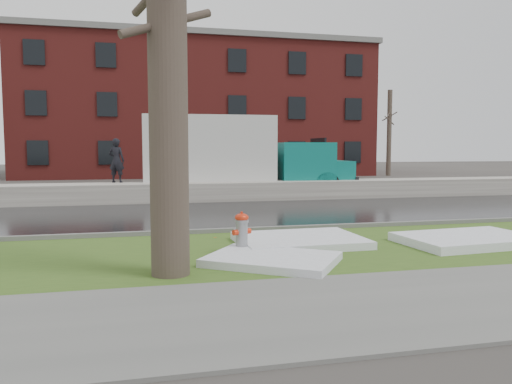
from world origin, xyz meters
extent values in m
plane|color=#47423D|center=(0.00, 0.00, 0.00)|extent=(120.00, 120.00, 0.00)
cube|color=#324E1A|center=(0.00, -1.25, 0.02)|extent=(60.00, 4.50, 0.04)
cube|color=slate|center=(0.00, -5.00, 0.03)|extent=(60.00, 3.00, 0.05)
cube|color=black|center=(0.00, 4.50, 0.01)|extent=(60.00, 7.00, 0.03)
cube|color=slate|center=(0.00, 13.00, 0.01)|extent=(60.00, 9.00, 0.03)
cube|color=slate|center=(0.00, 1.00, 0.07)|extent=(60.00, 0.15, 0.14)
cube|color=beige|center=(0.00, 8.70, 0.38)|extent=(60.00, 1.60, 0.75)
cube|color=maroon|center=(2.00, 30.00, 5.00)|extent=(26.00, 12.00, 10.00)
cylinder|color=brown|center=(-6.00, 26.00, 3.25)|extent=(0.36, 0.36, 6.50)
cylinder|color=brown|center=(-6.00, 26.00, 4.20)|extent=(0.84, 1.62, 0.73)
cylinder|color=brown|center=(-6.00, 26.00, 5.10)|extent=(1.08, 1.26, 0.66)
cylinder|color=brown|center=(-6.00, 26.00, 3.60)|extent=(1.40, 0.61, 0.63)
cylinder|color=brown|center=(16.00, 24.00, 3.25)|extent=(0.36, 0.36, 6.50)
cylinder|color=brown|center=(16.00, 24.00, 4.20)|extent=(0.84, 1.62, 0.73)
cylinder|color=brown|center=(16.00, 24.00, 5.10)|extent=(1.08, 1.26, 0.66)
cylinder|color=brown|center=(16.00, 24.00, 3.60)|extent=(1.40, 0.61, 0.63)
cylinder|color=gray|center=(-0.70, -1.46, 0.39)|extent=(0.30, 0.30, 0.70)
ellipsoid|color=red|center=(-0.70, -1.46, 0.74)|extent=(0.35, 0.35, 0.16)
cylinder|color=red|center=(-0.70, -1.46, 0.83)|extent=(0.07, 0.07, 0.05)
cylinder|color=red|center=(-0.83, -1.52, 0.46)|extent=(0.14, 0.14, 0.11)
cylinder|color=red|center=(-0.57, -1.41, 0.46)|extent=(0.14, 0.14, 0.11)
cylinder|color=gray|center=(-0.76, -1.33, 0.46)|extent=(0.17, 0.15, 0.14)
cylinder|color=brown|center=(-2.16, -2.82, 3.91)|extent=(0.68, 0.68, 7.74)
cylinder|color=brown|center=(-2.16, -2.82, 4.02)|extent=(1.50, 0.82, 0.69)
cube|color=black|center=(1.53, 10.00, 0.64)|extent=(7.96, 1.27, 0.22)
cube|color=beige|center=(0.24, 10.05, 2.08)|extent=(5.44, 2.67, 2.68)
cube|color=#0C6D66|center=(4.35, 9.90, 1.49)|extent=(2.36, 2.46, 1.69)
cube|color=#0C6D66|center=(5.79, 9.85, 1.09)|extent=(1.27, 2.22, 0.89)
cube|color=black|center=(5.05, 9.88, 2.08)|extent=(0.15, 1.99, 0.89)
cube|color=black|center=(-3.03, 10.16, 0.32)|extent=(1.74, 1.25, 0.67)
cylinder|color=black|center=(5.06, 8.83, 0.55)|extent=(1.10, 0.34, 1.09)
cylinder|color=black|center=(5.13, 10.92, 0.55)|extent=(1.10, 0.34, 1.09)
cylinder|color=black|center=(0.50, 8.99, 0.55)|extent=(1.10, 0.34, 1.09)
cylinder|color=black|center=(0.57, 11.08, 0.55)|extent=(1.10, 0.34, 1.09)
cylinder|color=black|center=(-1.08, 9.05, 0.55)|extent=(1.10, 0.34, 1.09)
cylinder|color=black|center=(-1.01, 11.13, 0.55)|extent=(1.10, 0.34, 1.09)
imported|color=black|center=(-3.47, 9.30, 1.61)|extent=(0.74, 0.63, 1.72)
cube|color=white|center=(0.69, -0.83, 0.12)|extent=(2.65, 2.06, 0.16)
cube|color=white|center=(-0.35, -2.43, 0.11)|extent=(2.72, 2.57, 0.14)
cube|color=white|center=(4.23, -1.62, 0.13)|extent=(2.94, 2.02, 0.18)
camera|label=1|loc=(-2.63, -10.87, 2.08)|focal=35.00mm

